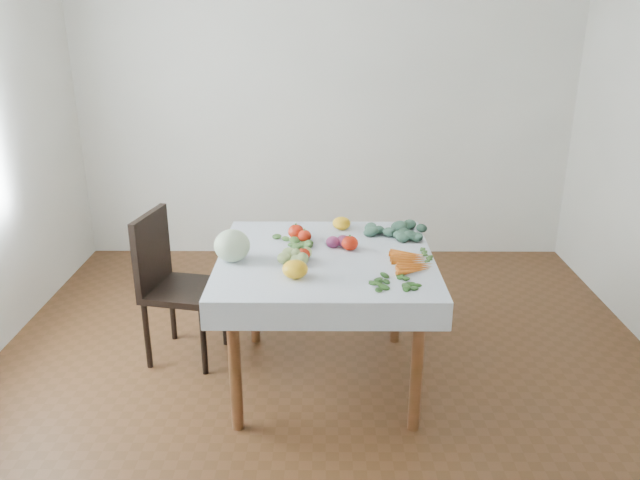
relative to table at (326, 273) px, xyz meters
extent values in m
plane|color=#58341B|center=(0.00, 0.00, -0.65)|extent=(4.00, 4.00, 0.00)
cube|color=silver|center=(0.00, 2.00, 0.70)|extent=(4.00, 0.04, 2.70)
cube|color=brown|center=(0.00, 0.00, 0.08)|extent=(1.00, 1.00, 0.04)
cylinder|color=brown|center=(-0.44, -0.44, -0.30)|extent=(0.06, 0.06, 0.71)
cylinder|color=brown|center=(0.44, -0.44, -0.30)|extent=(0.06, 0.06, 0.71)
cylinder|color=brown|center=(-0.44, 0.44, -0.30)|extent=(0.06, 0.06, 0.71)
cylinder|color=brown|center=(0.44, 0.44, -0.30)|extent=(0.06, 0.06, 0.71)
cube|color=white|center=(0.00, 0.00, 0.10)|extent=(1.12, 1.12, 0.01)
cube|color=black|center=(-0.83, 0.26, -0.22)|extent=(0.47, 0.47, 0.04)
cube|color=black|center=(-1.01, 0.30, 0.02)|extent=(0.12, 0.40, 0.44)
cylinder|color=black|center=(-1.03, 0.12, -0.45)|extent=(0.03, 0.03, 0.41)
cylinder|color=black|center=(-0.69, 0.06, -0.45)|extent=(0.03, 0.03, 0.41)
cylinder|color=black|center=(-0.96, 0.46, -0.45)|extent=(0.03, 0.03, 0.41)
cylinder|color=black|center=(-0.62, 0.40, -0.45)|extent=(0.03, 0.03, 0.41)
ellipsoid|color=#B2C1A1|center=(-0.48, -0.07, 0.19)|extent=(0.21, 0.21, 0.17)
ellipsoid|color=red|center=(-0.17, 0.27, 0.14)|extent=(0.12, 0.12, 0.08)
ellipsoid|color=red|center=(-0.12, 0.21, 0.14)|extent=(0.10, 0.10, 0.07)
ellipsoid|color=red|center=(-0.12, -0.06, 0.13)|extent=(0.09, 0.09, 0.06)
ellipsoid|color=red|center=(0.13, 0.08, 0.14)|extent=(0.09, 0.09, 0.08)
ellipsoid|color=yellow|center=(0.09, 0.42, 0.14)|extent=(0.11, 0.11, 0.07)
ellipsoid|color=yellow|center=(-0.15, -0.29, 0.15)|extent=(0.14, 0.14, 0.09)
ellipsoid|color=#601B46|center=(0.10, 0.13, 0.13)|extent=(0.09, 0.09, 0.07)
ellipsoid|color=#601B46|center=(0.04, 0.12, 0.13)|extent=(0.09, 0.09, 0.06)
ellipsoid|color=#A0B568|center=(-0.15, -0.09, 0.13)|extent=(0.06, 0.06, 0.05)
ellipsoid|color=#A0B568|center=(-0.18, -0.08, 0.13)|extent=(0.06, 0.06, 0.05)
ellipsoid|color=#A0B568|center=(-0.17, -0.11, 0.13)|extent=(0.06, 0.06, 0.05)
ellipsoid|color=#A0B568|center=(-0.13, -0.07, 0.13)|extent=(0.06, 0.06, 0.05)
ellipsoid|color=#A0B568|center=(-0.22, -0.09, 0.13)|extent=(0.06, 0.06, 0.05)
ellipsoid|color=#A0B568|center=(-0.12, -0.13, 0.13)|extent=(0.06, 0.06, 0.05)
ellipsoid|color=#A0B568|center=(-0.17, -0.03, 0.13)|extent=(0.06, 0.06, 0.05)
cone|color=#DC5618|center=(0.44, 0.00, 0.12)|extent=(0.19, 0.08, 0.03)
cone|color=#DC5618|center=(0.44, -0.03, 0.12)|extent=(0.19, 0.07, 0.03)
cone|color=#DC5618|center=(0.44, -0.06, 0.12)|extent=(0.19, 0.05, 0.03)
cone|color=#DC5618|center=(0.44, -0.09, 0.12)|extent=(0.19, 0.04, 0.03)
cone|color=#DC5618|center=(0.44, -0.12, 0.12)|extent=(0.19, 0.03, 0.03)
cone|color=#DC5618|center=(0.44, -0.15, 0.12)|extent=(0.19, 0.05, 0.03)
cone|color=#DC5618|center=(0.44, -0.18, 0.12)|extent=(0.19, 0.07, 0.03)
cone|color=#DC5618|center=(0.44, -0.21, 0.12)|extent=(0.19, 0.08, 0.03)
cone|color=#DC5618|center=(0.44, -0.24, 0.12)|extent=(0.18, 0.10, 0.03)
ellipsoid|color=#365948|center=(0.45, 0.33, 0.13)|extent=(0.07, 0.07, 0.05)
ellipsoid|color=#365948|center=(0.41, 0.36, 0.13)|extent=(0.07, 0.07, 0.05)
ellipsoid|color=#365948|center=(0.42, 0.29, 0.13)|extent=(0.07, 0.07, 0.05)
ellipsoid|color=#365948|center=(0.47, 0.36, 0.13)|extent=(0.07, 0.07, 0.05)
ellipsoid|color=#365948|center=(0.36, 0.34, 0.13)|extent=(0.07, 0.07, 0.05)
ellipsoid|color=#365948|center=(0.48, 0.28, 0.13)|extent=(0.07, 0.07, 0.05)
ellipsoid|color=#365948|center=(0.43, 0.41, 0.13)|extent=(0.07, 0.07, 0.05)
ellipsoid|color=#365948|center=(0.35, 0.27, 0.13)|extent=(0.07, 0.07, 0.05)
ellipsoid|color=#365948|center=(0.54, 0.34, 0.13)|extent=(0.07, 0.07, 0.05)
ellipsoid|color=#365948|center=(0.33, 0.40, 0.13)|extent=(0.07, 0.07, 0.05)
ellipsoid|color=#365948|center=(0.44, 0.22, 0.13)|extent=(0.07, 0.07, 0.05)
ellipsoid|color=#365948|center=(0.51, 0.43, 0.13)|extent=(0.07, 0.07, 0.05)
ellipsoid|color=#365948|center=(0.27, 0.30, 0.13)|extent=(0.07, 0.07, 0.05)
ellipsoid|color=#365948|center=(0.57, 0.26, 0.13)|extent=(0.07, 0.07, 0.05)
ellipsoid|color=#26531A|center=(0.34, -0.36, 0.11)|extent=(0.06, 0.03, 0.01)
ellipsoid|color=#26531A|center=(0.31, -0.34, 0.11)|extent=(0.06, 0.03, 0.01)
ellipsoid|color=#26531A|center=(0.32, -0.38, 0.11)|extent=(0.06, 0.03, 0.01)
ellipsoid|color=#26531A|center=(0.35, -0.34, 0.11)|extent=(0.06, 0.03, 0.01)
ellipsoid|color=#26531A|center=(0.28, -0.36, 0.11)|extent=(0.06, 0.03, 0.01)
ellipsoid|color=#26531A|center=(0.36, -0.38, 0.11)|extent=(0.06, 0.03, 0.01)
ellipsoid|color=#26531A|center=(0.32, -0.31, 0.11)|extent=(0.06, 0.03, 0.01)
ellipsoid|color=#26531A|center=(0.29, -0.39, 0.11)|extent=(0.06, 0.03, 0.01)
ellipsoid|color=#26531A|center=(0.39, -0.35, 0.11)|extent=(0.06, 0.03, 0.01)
ellipsoid|color=#26531A|center=(0.27, -0.32, 0.11)|extent=(0.06, 0.03, 0.01)
ellipsoid|color=#26531A|center=(0.34, -0.42, 0.11)|extent=(0.06, 0.03, 0.01)
ellipsoid|color=#26531A|center=(0.36, -0.30, 0.11)|extent=(0.06, 0.03, 0.01)
ellipsoid|color=#26531A|center=(0.24, -0.38, 0.11)|extent=(0.06, 0.03, 0.01)
ellipsoid|color=#26531A|center=(0.41, -0.39, 0.11)|extent=(0.06, 0.03, 0.01)
ellipsoid|color=#26531A|center=(0.28, -0.28, 0.11)|extent=(0.06, 0.03, 0.01)
ellipsoid|color=#26531A|center=(0.29, -0.44, 0.11)|extent=(0.06, 0.03, 0.01)
ellipsoid|color=#26531A|center=(0.42, -0.31, 0.11)|extent=(0.06, 0.03, 0.01)
ellipsoid|color=#26531A|center=(0.21, -0.33, 0.11)|extent=(0.06, 0.03, 0.01)
ellipsoid|color=#406F33|center=(-0.16, 0.17, 0.11)|extent=(0.05, 0.05, 0.02)
ellipsoid|color=#406F33|center=(-0.20, 0.19, 0.11)|extent=(0.05, 0.05, 0.02)
ellipsoid|color=#406F33|center=(-0.18, 0.14, 0.11)|extent=(0.05, 0.05, 0.02)
ellipsoid|color=#406F33|center=(-0.15, 0.20, 0.11)|extent=(0.05, 0.05, 0.02)
ellipsoid|color=#406F33|center=(-0.24, 0.17, 0.11)|extent=(0.05, 0.05, 0.02)
ellipsoid|color=#406F33|center=(-0.13, 0.14, 0.11)|extent=(0.05, 0.05, 0.02)
ellipsoid|color=#406F33|center=(-0.19, 0.23, 0.11)|extent=(0.05, 0.05, 0.02)
ellipsoid|color=#406F33|center=(-0.23, 0.11, 0.11)|extent=(0.05, 0.05, 0.02)
ellipsoid|color=#406F33|center=(-0.08, 0.19, 0.11)|extent=(0.05, 0.05, 0.02)
ellipsoid|color=#406F33|center=(-0.28, 0.21, 0.11)|extent=(0.05, 0.05, 0.02)
camera|label=1|loc=(-0.01, -3.05, 1.32)|focal=35.00mm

